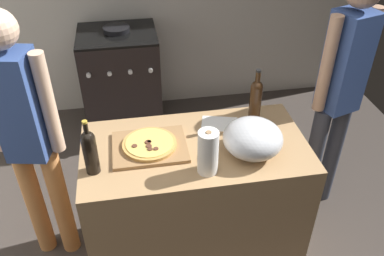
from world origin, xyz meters
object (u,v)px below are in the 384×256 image
(paper_towel_roll, at_px, (208,152))
(wine_bottle_clear, at_px, (90,150))
(mixing_bowl, at_px, (253,138))
(stove, at_px, (122,81))
(person_in_stripes, at_px, (28,134))
(person_in_red, at_px, (340,88))
(wine_bottle_dark, at_px, (255,101))
(pizza, at_px, (149,144))

(paper_towel_roll, xyz_separation_m, wine_bottle_clear, (-0.57, 0.10, 0.01))
(mixing_bowl, height_order, paper_towel_roll, paper_towel_roll)
(stove, relative_size, person_in_stripes, 0.59)
(paper_towel_roll, relative_size, person_in_stripes, 0.15)
(person_in_red, bearing_deg, paper_towel_roll, -151.76)
(person_in_red, bearing_deg, stove, 137.28)
(wine_bottle_clear, distance_m, person_in_red, 1.57)
(wine_bottle_clear, distance_m, person_in_stripes, 0.47)
(wine_bottle_dark, distance_m, person_in_stripes, 1.28)
(wine_bottle_dark, relative_size, person_in_red, 0.21)
(paper_towel_roll, height_order, wine_bottle_clear, wine_bottle_clear)
(person_in_stripes, distance_m, person_in_red, 1.88)
(pizza, bearing_deg, wine_bottle_dark, 11.98)
(wine_bottle_dark, height_order, person_in_red, person_in_red)
(wine_bottle_dark, height_order, person_in_stripes, person_in_stripes)
(paper_towel_roll, bearing_deg, stove, 103.26)
(wine_bottle_dark, bearing_deg, mixing_bowl, -108.82)
(pizza, xyz_separation_m, wine_bottle_dark, (0.62, 0.13, 0.13))
(mixing_bowl, bearing_deg, stove, 112.09)
(wine_bottle_clear, height_order, stove, wine_bottle_clear)
(pizza, xyz_separation_m, person_in_stripes, (-0.65, 0.16, 0.03))
(stove, bearing_deg, mixing_bowl, -67.91)
(pizza, bearing_deg, wine_bottle_clear, -155.49)
(mixing_bowl, relative_size, stove, 0.33)
(wine_bottle_clear, xyz_separation_m, stove, (0.15, 1.68, -0.55))
(person_in_red, bearing_deg, wine_bottle_clear, -164.77)
(stove, height_order, person_in_stripes, person_in_stripes)
(pizza, xyz_separation_m, mixing_bowl, (0.53, -0.13, 0.07))
(person_in_stripes, xyz_separation_m, person_in_red, (1.87, 0.12, 0.03))
(pizza, relative_size, stove, 0.30)
(pizza, distance_m, wine_bottle_clear, 0.34)
(pizza, distance_m, wine_bottle_dark, 0.65)
(pizza, distance_m, mixing_bowl, 0.55)
(paper_towel_roll, height_order, stove, paper_towel_roll)
(paper_towel_roll, bearing_deg, mixing_bowl, 21.28)
(stove, relative_size, person_in_red, 0.57)
(wine_bottle_clear, bearing_deg, pizza, 24.51)
(wine_bottle_dark, bearing_deg, stove, 118.58)
(paper_towel_roll, relative_size, stove, 0.25)
(wine_bottle_dark, bearing_deg, wine_bottle_clear, -163.79)
(mixing_bowl, height_order, stove, mixing_bowl)
(pizza, relative_size, mixing_bowl, 0.93)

